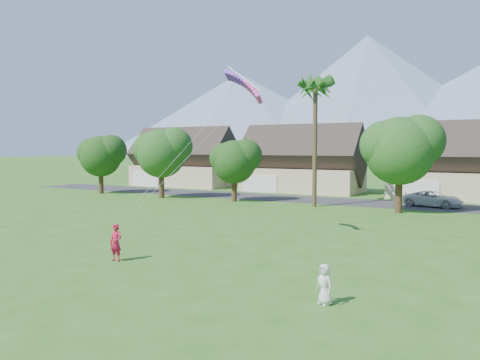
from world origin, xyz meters
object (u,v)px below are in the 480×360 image
Objects in this scene: kite_flyer at (116,243)px; parked_car at (433,199)px; watcher at (325,284)px; parafoil_kite at (246,84)px.

kite_flyer is 33.23m from parked_car.
kite_flyer reaches higher than watcher.
kite_flyer is 0.35× the size of parked_car.
watcher is (11.42, -1.17, -0.19)m from kite_flyer.
kite_flyer is 1.25× the size of watcher.
kite_flyer is at bearing -154.45° from watcher.
kite_flyer is 11.48m from watcher.
watcher is 32.42m from parked_car.
parafoil_kite is (-8.20, 9.05, 8.88)m from watcher.
kite_flyer reaches higher than parked_car.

